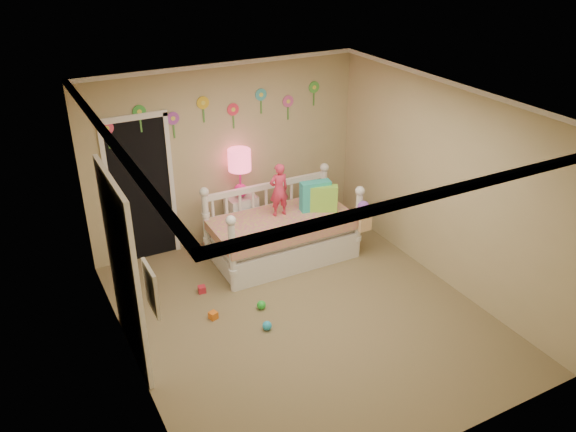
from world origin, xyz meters
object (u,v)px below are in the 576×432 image
nightstand (242,218)px  table_lamp (240,166)px  daybed (282,223)px  child (279,190)px

nightstand → table_lamp: size_ratio=0.98×
daybed → table_lamp: (-0.30, 0.72, 0.64)m
daybed → child: size_ratio=2.61×
child → table_lamp: table_lamp is taller
table_lamp → nightstand: bearing=0.0°
child → table_lamp: bearing=-60.4°
child → nightstand: child is taller
nightstand → table_lamp: 0.82m
child → table_lamp: size_ratio=1.06×
daybed → table_lamp: 1.00m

